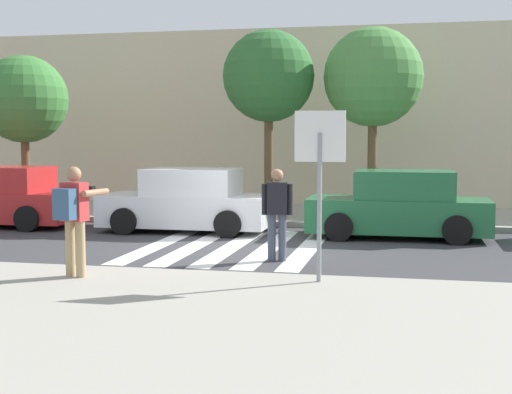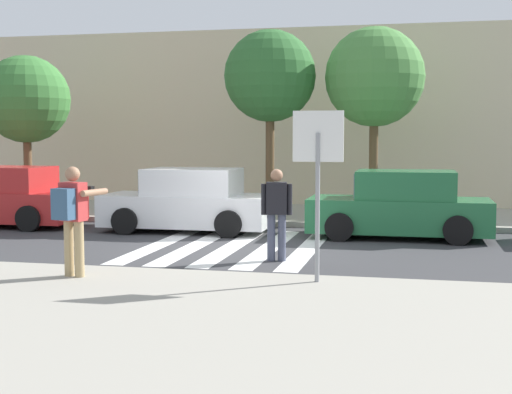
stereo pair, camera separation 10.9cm
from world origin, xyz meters
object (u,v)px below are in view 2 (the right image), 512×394
object	(u,v)px
photographer_with_backpack	(72,211)
street_tree_east	(375,78)
parked_car_green	(401,206)
street_tree_west	(26,100)
stop_sign	(318,158)
parked_car_white	(189,202)
street_tree_center	(270,77)
parked_car_red	(3,198)
pedestrian_crossing	(277,209)

from	to	relation	value
photographer_with_backpack	street_tree_east	distance (m)	10.45
photographer_with_backpack	parked_car_green	size ratio (longest dim) A/B	0.42
street_tree_west	street_tree_east	world-z (taller)	street_tree_east
stop_sign	parked_car_white	world-z (taller)	stop_sign
parked_car_white	street_tree_center	size ratio (longest dim) A/B	0.81
stop_sign	parked_car_red	distance (m)	10.93
parked_car_green	street_tree_west	size ratio (longest dim) A/B	0.90
stop_sign	pedestrian_crossing	bearing A→B (deg)	114.39
parked_car_green	street_tree_west	world-z (taller)	street_tree_west
parked_car_red	parked_car_green	xyz separation A→B (m)	(10.15, 0.00, 0.00)
pedestrian_crossing	parked_car_green	bearing A→B (deg)	58.57
stop_sign	parked_car_red	xyz separation A→B (m)	(-9.04, 6.00, -1.29)
street_tree_west	street_tree_center	bearing A→B (deg)	1.21
parked_car_red	parked_car_green	world-z (taller)	same
parked_car_white	parked_car_green	bearing A→B (deg)	-0.00
stop_sign	street_tree_west	bearing A→B (deg)	139.08
photographer_with_backpack	pedestrian_crossing	bearing A→B (deg)	46.73
street_tree_east	street_tree_center	bearing A→B (deg)	-175.89
stop_sign	pedestrian_crossing	world-z (taller)	stop_sign
photographer_with_backpack	street_tree_center	bearing A→B (deg)	81.72
parked_car_white	street_tree_center	distance (m)	4.38
street_tree_east	photographer_with_backpack	bearing A→B (deg)	-114.00
stop_sign	parked_car_red	size ratio (longest dim) A/B	0.63
pedestrian_crossing	parked_car_red	bearing A→B (deg)	155.61
pedestrian_crossing	parked_car_green	xyz separation A→B (m)	(2.20, 3.60, -0.25)
parked_car_white	pedestrian_crossing	bearing A→B (deg)	-51.33
street_tree_center	photographer_with_backpack	bearing A→B (deg)	-98.28
street_tree_east	pedestrian_crossing	bearing A→B (deg)	-102.56
street_tree_west	street_tree_center	xyz separation A→B (m)	(7.24, 0.15, 0.55)
photographer_with_backpack	street_tree_west	world-z (taller)	street_tree_west
photographer_with_backpack	street_tree_center	world-z (taller)	street_tree_center
parked_car_green	street_tree_east	size ratio (longest dim) A/B	0.81
street_tree_west	street_tree_center	distance (m)	7.26
pedestrian_crossing	street_tree_west	xyz separation A→B (m)	(-8.61, 6.01, 2.42)
stop_sign	street_tree_east	bearing A→B (deg)	87.84
stop_sign	street_tree_east	size ratio (longest dim) A/B	0.51
parked_car_red	parked_car_white	xyz separation A→B (m)	(5.07, 0.00, 0.00)
parked_car_white	street_tree_center	world-z (taller)	street_tree_center
parked_car_red	street_tree_east	bearing A→B (deg)	16.43
parked_car_red	photographer_with_backpack	bearing A→B (deg)	-50.83
parked_car_red	street_tree_east	world-z (taller)	street_tree_east
pedestrian_crossing	parked_car_white	xyz separation A→B (m)	(-2.88, 3.60, -0.25)
street_tree_center	parked_car_white	bearing A→B (deg)	-120.51
parked_car_green	street_tree_west	distance (m)	11.40
parked_car_white	street_tree_west	distance (m)	6.76
photographer_with_backpack	parked_car_green	world-z (taller)	photographer_with_backpack
photographer_with_backpack	street_tree_center	xyz separation A→B (m)	(1.31, 9.02, 2.77)
stop_sign	parked_car_green	size ratio (longest dim) A/B	0.63
photographer_with_backpack	street_tree_west	size ratio (longest dim) A/B	0.38
pedestrian_crossing	parked_car_red	distance (m)	8.73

